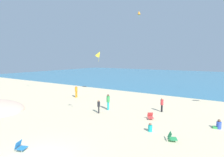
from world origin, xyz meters
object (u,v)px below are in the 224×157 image
at_px(beach_chair_far_right, 172,137).
at_px(person_4, 162,104).
at_px(person_2, 99,105).
at_px(person_0, 108,101).
at_px(person_3, 150,128).
at_px(beach_chair_far_left, 20,146).
at_px(kite_yellow, 99,54).
at_px(person_7, 218,125).
at_px(kite_orange, 139,13).
at_px(beach_chair_mid_beach, 150,116).
at_px(person_5, 76,91).

distance_m(beach_chair_far_right, person_4, 7.08).
xyz_separation_m(person_2, person_4, (5.27, 4.00, 0.07)).
relative_size(beach_chair_far_right, person_0, 0.46).
bearing_deg(person_3, beach_chair_far_left, 130.25).
bearing_deg(person_0, kite_yellow, 115.44).
xyz_separation_m(person_0, person_7, (10.47, 0.26, -0.71)).
bearing_deg(beach_chair_far_left, beach_chair_far_right, 17.68).
relative_size(person_3, kite_orange, 0.62).
relative_size(person_3, person_4, 0.45).
distance_m(person_2, person_3, 6.46).
xyz_separation_m(beach_chair_far_left, beach_chair_mid_beach, (4.43, 9.91, 0.00)).
bearing_deg(person_4, beach_chair_mid_beach, 48.73).
xyz_separation_m(beach_chair_mid_beach, kite_orange, (-8.85, 16.12, 13.58)).
xyz_separation_m(beach_chair_far_left, person_3, (5.48, 7.19, -0.03)).
bearing_deg(person_7, beach_chair_far_right, 43.28).
bearing_deg(person_3, kite_yellow, 37.15).
relative_size(person_0, person_3, 2.56).
relative_size(person_7, kite_yellow, 0.40).
xyz_separation_m(beach_chair_far_right, person_2, (-8.07, 2.48, 0.52)).
bearing_deg(kite_yellow, person_0, -47.94).
bearing_deg(person_5, person_2, -27.92).
bearing_deg(person_5, beach_chair_mid_beach, -11.94).
height_order(person_3, kite_yellow, kite_yellow).
bearing_deg(person_3, person_4, -2.91).
bearing_deg(person_7, kite_orange, -63.56).
xyz_separation_m(beach_chair_mid_beach, person_3, (1.05, -2.72, -0.03)).
relative_size(person_4, person_7, 1.94).
distance_m(beach_chair_far_left, person_2, 8.90).
bearing_deg(person_5, person_0, -17.80).
height_order(person_2, person_3, person_2).
relative_size(person_2, person_5, 0.79).
bearing_deg(beach_chair_mid_beach, beach_chair_far_left, -57.69).
distance_m(beach_chair_far_left, person_3, 9.04).
height_order(person_0, person_7, person_0).
distance_m(beach_chair_mid_beach, person_3, 2.92).
distance_m(person_7, kite_yellow, 20.89).
distance_m(beach_chair_mid_beach, kite_orange, 22.86).
bearing_deg(person_7, beach_chair_mid_beach, -8.49).
bearing_deg(person_2, person_0, 58.81).
bearing_deg(beach_chair_far_right, kite_orange, 96.62).
xyz_separation_m(person_4, kite_orange, (-8.95, 13.18, 13.00)).
xyz_separation_m(beach_chair_far_left, kite_yellow, (-8.36, 18.97, 6.02)).
bearing_deg(kite_yellow, person_2, -53.01).
distance_m(beach_chair_far_left, kite_orange, 29.69).
distance_m(beach_chair_far_right, person_0, 8.95).
xyz_separation_m(person_5, person_7, (17.88, -2.52, -0.72)).
bearing_deg(person_3, beach_chair_far_right, -126.25).
distance_m(person_2, person_5, 8.49).
xyz_separation_m(person_3, person_7, (4.36, 3.47, 0.04)).
relative_size(beach_chair_far_right, person_3, 1.18).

